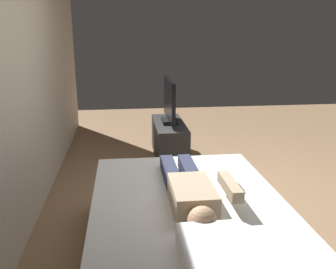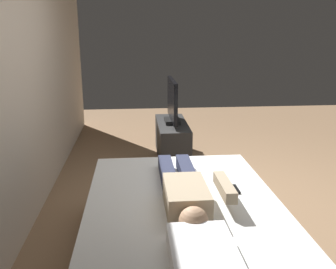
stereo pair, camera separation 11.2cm
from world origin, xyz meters
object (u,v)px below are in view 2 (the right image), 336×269
bed (184,237)px  person (186,191)px  pillow (203,255)px  tv_stand (172,140)px  tv (172,102)px  remote (235,189)px

bed → person: 0.36m
pillow → tv_stand: 3.28m
tv → bed: bearing=176.1°
tv_stand → tv: bearing=-90.0°
bed → tv: (2.53, -0.17, 0.52)m
tv → pillow: bearing=177.0°
pillow → remote: size_ratio=3.20×
remote → tv_stand: (2.35, 0.25, -0.30)m
bed → tv: size_ratio=2.37×
tv_stand → remote: bearing=-174.0°
tv_stand → bed: bearing=176.1°
remote → tv: size_ratio=0.17×
pillow → person: bearing=-1.0°
pillow → tv: bearing=-3.0°
tv → person: bearing=176.4°
remote → tv_stand: 2.38m
person → remote: bearing=-69.5°
pillow → tv_stand: pillow is taller
bed → pillow: 0.80m
pillow → person: 0.75m
tv_stand → tv: 0.53m
person → pillow: bearing=179.0°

